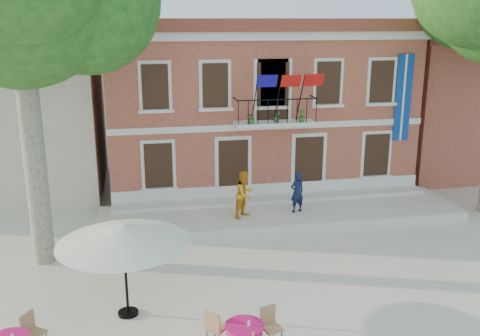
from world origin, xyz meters
The scene contains 7 objects.
ground centered at (0.00, 0.00, 0.00)m, with size 90.00×90.00×0.00m, color beige.
main_building centered at (2.00, 9.99, 3.78)m, with size 13.50×9.59×7.50m.
neighbor_east centered at (14.00, 11.00, 3.22)m, with size 9.40×9.40×6.40m.
terrace centered at (2.00, 4.40, 0.15)m, with size 14.00×3.40×0.30m, color silver.
patio_umbrella centered at (-3.81, -1.78, 2.25)m, with size 3.38×3.38×2.51m.
pedestrian_navy centered at (2.53, 4.05, 1.09)m, with size 0.58×0.38×1.58m, color #101838.
pedestrian_orange centered at (0.46, 3.92, 1.19)m, with size 0.86×0.67×1.77m, color orange.
Camera 1 is at (-3.30, -14.58, 7.47)m, focal length 40.00 mm.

